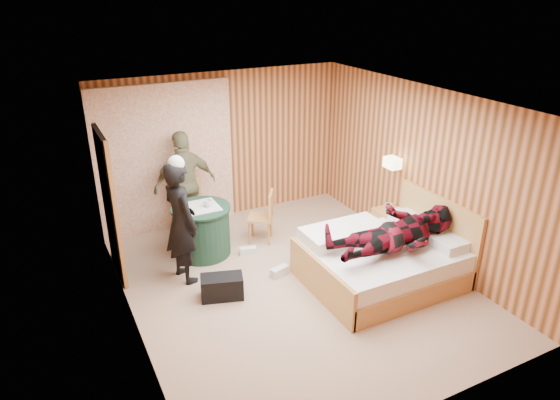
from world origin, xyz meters
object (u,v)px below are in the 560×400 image
bed (382,260)px  chair_far (189,204)px  wall_lamp (393,163)px  duffel_bag (222,287)px  man_at_table (185,184)px  chair_near (265,213)px  nightstand (392,228)px  man_on_bed (398,223)px  woman_standing (181,222)px  round_table (202,230)px

bed → chair_far: (-1.92, 2.49, 0.23)m
wall_lamp → duffel_bag: wall_lamp is taller
man_at_table → wall_lamp: bearing=144.7°
man_at_table → chair_far: bearing=109.6°
chair_near → man_at_table: 1.34m
chair_far → nightstand: bearing=-20.0°
chair_far → man_at_table: (-0.02, 0.04, 0.32)m
nightstand → man_at_table: size_ratio=0.34×
chair_near → man_at_table: size_ratio=0.48×
nightstand → man_on_bed: man_on_bed is taller
woman_standing → nightstand: bearing=-112.3°
nightstand → chair_near: chair_near is taller
bed → woman_standing: size_ratio=1.16×
nightstand → man_at_table: 3.29m
man_at_table → nightstand: bearing=141.6°
chair_far → round_table: bearing=-78.1°
chair_far → man_at_table: man_at_table is taller
chair_near → man_on_bed: (0.96, -1.97, 0.48)m
wall_lamp → man_at_table: bearing=149.2°
wall_lamp → man_at_table: 3.22m
bed → nightstand: size_ratio=3.39×
chair_far → wall_lamp: bearing=-16.9°
chair_near → woman_standing: woman_standing is taller
round_table → man_on_bed: man_on_bed is taller
bed → chair_near: bed is taller
wall_lamp → chair_near: wall_lamp is taller
round_table → nightstand: bearing=-21.8°
woman_standing → man_on_bed: 2.84m
chair_far → bed: bearing=-39.0°
round_table → chair_near: size_ratio=1.05×
bed → woman_standing: woman_standing is taller
chair_near → duffel_bag: size_ratio=1.54×
bed → duffel_bag: bed is taller
man_on_bed → nightstand: bearing=52.6°
bed → nightstand: (0.75, 0.73, -0.01)m
nightstand → man_on_bed: (-0.73, -0.96, 0.67)m
wall_lamp → bed: (-0.80, -0.90, -0.99)m
bed → woman_standing: (-2.39, 1.26, 0.55)m
round_table → duffel_bag: round_table is taller
wall_lamp → round_table: wall_lamp is taller
wall_lamp → nightstand: 1.02m
chair_near → round_table: bearing=-61.0°
wall_lamp → duffel_bag: 3.13m
bed → chair_far: 3.16m
duffel_bag → woman_standing: size_ratio=0.32×
nightstand → round_table: round_table is taller
woman_standing → chair_far: bearing=-33.5°
chair_far → duffel_bag: (-0.18, -1.91, -0.39)m
bed → chair_near: 1.99m
bed → man_on_bed: man_on_bed is taller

